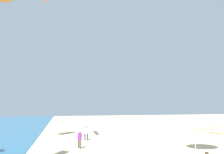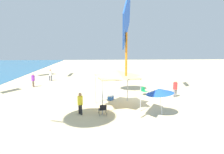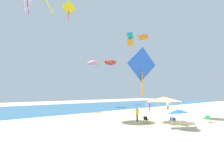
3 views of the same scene
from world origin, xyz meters
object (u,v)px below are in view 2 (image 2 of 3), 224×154
(person_near_umbrella, at_px, (175,87))
(kite_diamond_blue, at_px, (127,22))
(cooler_box, at_px, (111,98))
(person_far_stroller, at_px, (33,79))
(person_beachcomber, at_px, (80,102))
(folding_chair_right_of_tent, at_px, (144,90))
(person_kite_handler, at_px, (50,74))
(folding_chair_facing_ocean, at_px, (103,109))
(canopy_tent, at_px, (116,74))
(beach_umbrella, at_px, (160,91))

(person_near_umbrella, xyz_separation_m, kite_diamond_blue, (-7.23, 5.88, 5.38))
(cooler_box, height_order, kite_diamond_blue, kite_diamond_blue)
(person_far_stroller, height_order, person_beachcomber, person_far_stroller)
(folding_chair_right_of_tent, relative_size, person_kite_handler, 0.48)
(person_beachcomber, bearing_deg, person_kite_handler, 166.52)
(folding_chair_facing_ocean, distance_m, person_near_umbrella, 8.83)
(person_kite_handler, bearing_deg, canopy_tent, 138.61)
(beach_umbrella, xyz_separation_m, kite_diamond_blue, (-2.04, 2.73, 4.63))
(cooler_box, distance_m, person_far_stroller, 11.55)
(beach_umbrella, bearing_deg, person_near_umbrella, -31.28)
(folding_chair_right_of_tent, distance_m, kite_diamond_blue, 10.68)
(person_far_stroller, bearing_deg, person_beachcomber, -178.98)
(folding_chair_facing_ocean, relative_size, cooler_box, 1.11)
(cooler_box, xyz_separation_m, person_near_umbrella, (0.70, -6.43, 0.80))
(person_near_umbrella, relative_size, person_beachcomber, 1.05)
(folding_chair_right_of_tent, relative_size, person_far_stroller, 0.48)
(canopy_tent, distance_m, folding_chair_right_of_tent, 5.73)
(kite_diamond_blue, bearing_deg, beach_umbrella, 146.03)
(person_kite_handler, bearing_deg, folding_chair_right_of_tent, 157.35)
(cooler_box, distance_m, person_kite_handler, 14.25)
(cooler_box, height_order, person_kite_handler, person_kite_handler)
(person_beachcomber, relative_size, kite_diamond_blue, 0.31)
(canopy_tent, distance_m, cooler_box, 3.46)
(beach_umbrella, bearing_deg, person_beachcomber, 85.59)
(beach_umbrella, bearing_deg, person_far_stroller, 47.36)
(canopy_tent, height_order, person_beachcomber, canopy_tent)
(folding_chair_right_of_tent, xyz_separation_m, person_near_umbrella, (-1.14, -2.87, 0.53))
(beach_umbrella, height_order, kite_diamond_blue, kite_diamond_blue)
(person_far_stroller, xyz_separation_m, person_kite_handler, (4.71, -1.06, -0.01))
(cooler_box, xyz_separation_m, kite_diamond_blue, (-6.53, -0.54, 6.19))
(cooler_box, bearing_deg, canopy_tent, -171.88)
(folding_chair_facing_ocean, distance_m, kite_diamond_blue, 6.47)
(beach_umbrella, relative_size, cooler_box, 2.82)
(canopy_tent, relative_size, folding_chair_facing_ocean, 4.57)
(folding_chair_facing_ocean, xyz_separation_m, person_near_umbrella, (5.00, -7.26, 0.53))
(folding_chair_right_of_tent, distance_m, person_near_umbrella, 3.14)
(folding_chair_facing_ocean, bearing_deg, person_kite_handler, -73.60)
(person_far_stroller, bearing_deg, person_near_umbrella, -142.19)
(canopy_tent, bearing_deg, beach_umbrella, -126.57)
(kite_diamond_blue, bearing_deg, canopy_tent, -157.81)
(cooler_box, height_order, person_far_stroller, person_far_stroller)
(person_far_stroller, relative_size, person_near_umbrella, 1.00)
(beach_umbrella, height_order, person_kite_handler, beach_umbrella)
(folding_chair_facing_ocean, distance_m, cooler_box, 4.39)
(kite_diamond_blue, bearing_deg, person_far_stroller, -124.94)
(person_near_umbrella, bearing_deg, person_beachcomber, -4.99)
(canopy_tent, relative_size, folding_chair_right_of_tent, 4.57)
(person_kite_handler, distance_m, person_beachcomber, 16.71)
(folding_chair_right_of_tent, height_order, person_far_stroller, person_far_stroller)
(folding_chair_facing_ocean, xyz_separation_m, person_far_stroller, (11.28, 8.35, 0.53))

